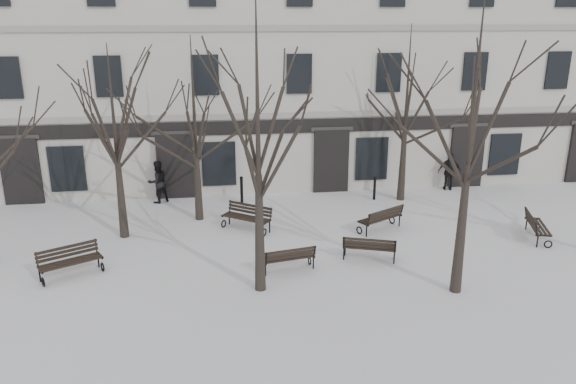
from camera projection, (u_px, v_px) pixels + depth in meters
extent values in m
plane|color=silver|center=(273.00, 270.00, 18.14)|extent=(100.00, 100.00, 0.00)
cube|color=#BAB6AC|center=(246.00, 62.00, 28.73)|extent=(40.00, 10.00, 11.00)
cube|color=gray|center=(254.00, 116.00, 24.56)|extent=(40.00, 0.12, 0.25)
cube|color=gray|center=(252.00, 28.00, 23.43)|extent=(40.00, 0.12, 0.25)
cube|color=black|center=(254.00, 127.00, 24.70)|extent=(40.00, 0.10, 0.60)
cube|color=black|center=(21.00, 171.00, 23.96)|extent=(1.60, 0.22, 2.90)
cube|color=#2D2B28|center=(16.00, 137.00, 23.46)|extent=(1.90, 0.08, 0.18)
cube|color=black|center=(67.00, 169.00, 24.18)|extent=(1.50, 0.14, 2.00)
cube|color=black|center=(176.00, 166.00, 24.76)|extent=(1.60, 0.22, 2.90)
cube|color=#2D2B28|center=(173.00, 133.00, 24.26)|extent=(1.90, 0.08, 0.18)
cube|color=black|center=(219.00, 164.00, 24.99)|extent=(1.50, 0.14, 2.00)
cube|color=black|center=(331.00, 161.00, 25.62)|extent=(1.60, 0.22, 2.90)
cube|color=#2D2B28|center=(332.00, 129.00, 25.12)|extent=(1.90, 0.08, 0.18)
cube|color=black|center=(371.00, 159.00, 25.85)|extent=(1.50, 0.14, 2.00)
cube|color=black|center=(466.00, 157.00, 26.42)|extent=(1.60, 0.22, 2.90)
cube|color=#2D2B28|center=(470.00, 125.00, 25.93)|extent=(1.90, 0.08, 0.18)
cube|color=black|center=(504.00, 154.00, 26.65)|extent=(1.50, 0.14, 2.00)
cube|color=black|center=(7.00, 78.00, 22.76)|extent=(1.10, 0.14, 1.70)
cube|color=black|center=(109.00, 76.00, 23.25)|extent=(1.10, 0.14, 1.70)
cube|color=black|center=(206.00, 75.00, 23.74)|extent=(1.10, 0.14, 1.70)
cube|color=black|center=(299.00, 74.00, 24.24)|extent=(1.10, 0.14, 1.70)
cube|color=black|center=(389.00, 73.00, 24.73)|extent=(1.10, 0.14, 1.70)
cube|color=black|center=(475.00, 71.00, 25.22)|extent=(1.10, 0.14, 1.70)
cube|color=black|center=(558.00, 70.00, 25.72)|extent=(1.10, 0.14, 1.70)
cone|color=black|center=(260.00, 234.00, 16.32)|extent=(0.34, 0.34, 3.57)
cone|color=black|center=(461.00, 235.00, 16.20)|extent=(0.34, 0.34, 3.59)
cone|color=black|center=(121.00, 199.00, 20.37)|extent=(0.34, 0.34, 2.93)
cone|color=black|center=(198.00, 183.00, 22.11)|extent=(0.34, 0.34, 3.01)
cone|color=black|center=(403.00, 165.00, 24.45)|extent=(0.34, 0.34, 3.16)
torus|color=black|center=(43.00, 282.00, 16.98)|extent=(0.19, 0.30, 0.31)
cylinder|color=black|center=(40.00, 275.00, 17.25)|extent=(0.05, 0.05, 0.48)
cube|color=black|center=(40.00, 270.00, 17.02)|extent=(0.33, 0.54, 0.05)
torus|color=black|center=(103.00, 267.00, 17.99)|extent=(0.19, 0.30, 0.31)
cylinder|color=black|center=(98.00, 260.00, 18.26)|extent=(0.05, 0.05, 0.48)
cube|color=black|center=(100.00, 255.00, 18.03)|extent=(0.33, 0.54, 0.05)
cube|color=black|center=(73.00, 264.00, 17.34)|extent=(1.73, 1.00, 0.04)
cube|color=black|center=(71.00, 263.00, 17.46)|extent=(1.73, 1.00, 0.04)
cube|color=black|center=(70.00, 261.00, 17.57)|extent=(1.73, 1.00, 0.04)
cube|color=black|center=(69.00, 260.00, 17.69)|extent=(1.73, 1.00, 0.04)
cube|color=black|center=(68.00, 255.00, 17.68)|extent=(1.70, 0.95, 0.10)
cube|color=black|center=(67.00, 251.00, 17.66)|extent=(1.70, 0.95, 0.10)
cube|color=black|center=(66.00, 247.00, 17.63)|extent=(1.70, 0.95, 0.10)
cylinder|color=black|center=(37.00, 260.00, 17.17)|extent=(0.11, 0.15, 0.53)
cylinder|color=black|center=(96.00, 247.00, 18.18)|extent=(0.11, 0.15, 0.53)
torus|color=black|center=(310.00, 261.00, 18.47)|extent=(0.10, 0.28, 0.28)
cylinder|color=black|center=(313.00, 263.00, 18.13)|extent=(0.05, 0.05, 0.43)
cube|color=black|center=(312.00, 255.00, 18.22)|extent=(0.15, 0.52, 0.05)
torus|color=black|center=(263.00, 268.00, 17.97)|extent=(0.10, 0.28, 0.28)
cylinder|color=black|center=(266.00, 270.00, 17.64)|extent=(0.05, 0.05, 0.43)
cube|color=black|center=(264.00, 261.00, 17.73)|extent=(0.15, 0.52, 0.05)
cube|color=black|center=(286.00, 255.00, 18.16)|extent=(1.69, 0.42, 0.03)
cube|color=black|center=(287.00, 256.00, 18.04)|extent=(1.69, 0.42, 0.03)
cube|color=black|center=(289.00, 258.00, 17.92)|extent=(1.69, 0.42, 0.03)
cube|color=black|center=(290.00, 260.00, 17.80)|extent=(1.69, 0.42, 0.03)
cube|color=black|center=(290.00, 257.00, 17.73)|extent=(1.68, 0.37, 0.09)
cube|color=black|center=(291.00, 254.00, 17.67)|extent=(1.68, 0.37, 0.09)
cube|color=black|center=(291.00, 251.00, 17.62)|extent=(1.68, 0.37, 0.09)
cylinder|color=black|center=(314.00, 252.00, 17.94)|extent=(0.06, 0.14, 0.47)
cylinder|color=black|center=(266.00, 259.00, 17.45)|extent=(0.06, 0.14, 0.47)
torus|color=black|center=(394.00, 256.00, 18.84)|extent=(0.14, 0.28, 0.28)
cylinder|color=black|center=(394.00, 258.00, 18.49)|extent=(0.05, 0.05, 0.44)
cube|color=black|center=(395.00, 249.00, 18.58)|extent=(0.22, 0.53, 0.05)
torus|color=black|center=(345.00, 252.00, 19.15)|extent=(0.14, 0.28, 0.28)
cylinder|color=black|center=(344.00, 254.00, 18.80)|extent=(0.05, 0.05, 0.44)
cube|color=black|center=(345.00, 246.00, 18.89)|extent=(0.22, 0.53, 0.05)
cube|color=black|center=(370.00, 244.00, 18.93)|extent=(1.70, 0.65, 0.03)
cube|color=black|center=(370.00, 246.00, 18.81)|extent=(1.70, 0.65, 0.03)
cube|color=black|center=(369.00, 248.00, 18.68)|extent=(1.70, 0.65, 0.03)
cube|color=black|center=(369.00, 249.00, 18.55)|extent=(1.70, 0.65, 0.03)
cube|color=black|center=(369.00, 246.00, 18.47)|extent=(1.68, 0.60, 0.09)
cube|color=black|center=(369.00, 243.00, 18.42)|extent=(1.68, 0.60, 0.09)
cube|color=black|center=(369.00, 240.00, 18.36)|extent=(1.68, 0.60, 0.09)
cylinder|color=black|center=(395.00, 247.00, 18.29)|extent=(0.08, 0.15, 0.49)
cylinder|color=black|center=(344.00, 243.00, 18.60)|extent=(0.08, 0.15, 0.49)
torus|color=black|center=(224.00, 224.00, 21.65)|extent=(0.23, 0.28, 0.31)
cylinder|color=black|center=(229.00, 218.00, 21.94)|extent=(0.05, 0.05, 0.48)
cube|color=black|center=(226.00, 214.00, 21.71)|extent=(0.39, 0.51, 0.05)
torus|color=black|center=(264.00, 232.00, 20.81)|extent=(0.23, 0.28, 0.31)
cylinder|color=black|center=(270.00, 227.00, 21.10)|extent=(0.05, 0.05, 0.48)
cube|color=black|center=(267.00, 222.00, 20.86)|extent=(0.39, 0.51, 0.05)
cube|color=black|center=(243.00, 220.00, 21.08)|extent=(1.62, 1.23, 0.04)
cube|color=black|center=(245.00, 218.00, 21.21)|extent=(1.62, 1.23, 0.04)
cube|color=black|center=(247.00, 217.00, 21.33)|extent=(1.62, 1.23, 0.04)
cube|color=black|center=(249.00, 216.00, 21.46)|extent=(1.62, 1.23, 0.04)
cube|color=black|center=(250.00, 212.00, 21.45)|extent=(1.59, 1.18, 0.10)
cube|color=black|center=(250.00, 209.00, 21.43)|extent=(1.59, 1.18, 0.10)
cube|color=black|center=(250.00, 205.00, 21.41)|extent=(1.59, 1.18, 0.10)
cylinder|color=black|center=(230.00, 207.00, 21.87)|extent=(0.13, 0.15, 0.54)
cylinder|color=black|center=(271.00, 215.00, 21.03)|extent=(0.13, 0.15, 0.54)
torus|color=black|center=(392.00, 220.00, 22.05)|extent=(0.20, 0.29, 0.30)
cylinder|color=black|center=(399.00, 221.00, 21.73)|extent=(0.05, 0.05, 0.47)
cube|color=black|center=(396.00, 214.00, 21.80)|extent=(0.33, 0.53, 0.05)
torus|color=black|center=(359.00, 230.00, 21.01)|extent=(0.20, 0.29, 0.30)
cylinder|color=black|center=(367.00, 231.00, 20.70)|extent=(0.05, 0.05, 0.47)
cube|color=black|center=(363.00, 224.00, 20.77)|extent=(0.33, 0.53, 0.05)
cube|color=black|center=(376.00, 216.00, 21.46)|extent=(1.69, 1.03, 0.04)
cube|color=black|center=(378.00, 217.00, 21.34)|extent=(1.69, 1.03, 0.04)
cube|color=black|center=(381.00, 218.00, 21.23)|extent=(1.69, 1.03, 0.04)
cube|color=black|center=(384.00, 219.00, 21.12)|extent=(1.69, 1.03, 0.04)
cube|color=black|center=(385.00, 216.00, 21.05)|extent=(1.66, 0.98, 0.09)
cube|color=black|center=(386.00, 213.00, 20.99)|extent=(1.66, 0.98, 0.09)
cube|color=black|center=(386.00, 210.00, 20.94)|extent=(1.66, 0.98, 0.09)
cylinder|color=black|center=(402.00, 210.00, 21.53)|extent=(0.11, 0.15, 0.52)
cylinder|color=black|center=(369.00, 220.00, 20.50)|extent=(0.11, 0.15, 0.52)
torus|color=black|center=(548.00, 244.00, 19.75)|extent=(0.30, 0.14, 0.30)
cylinder|color=black|center=(537.00, 241.00, 19.79)|extent=(0.05, 0.05, 0.46)
cube|color=black|center=(544.00, 236.00, 19.69)|extent=(0.55, 0.22, 0.05)
torus|color=black|center=(536.00, 227.00, 21.38)|extent=(0.30, 0.14, 0.30)
cylinder|color=black|center=(526.00, 224.00, 21.42)|extent=(0.05, 0.05, 0.46)
cube|color=black|center=(532.00, 218.00, 21.32)|extent=(0.55, 0.22, 0.05)
cube|color=black|center=(544.00, 227.00, 20.46)|extent=(0.64, 1.78, 0.04)
cube|color=black|center=(540.00, 226.00, 20.48)|extent=(0.64, 1.78, 0.04)
cube|color=black|center=(536.00, 226.00, 20.51)|extent=(0.64, 1.78, 0.04)
cube|color=black|center=(532.00, 226.00, 20.53)|extent=(0.64, 1.78, 0.04)
cube|color=black|center=(531.00, 222.00, 20.50)|extent=(0.59, 1.77, 0.09)
cube|color=black|center=(531.00, 219.00, 20.46)|extent=(0.59, 1.77, 0.09)
cube|color=black|center=(531.00, 216.00, 20.43)|extent=(0.59, 1.77, 0.09)
cylinder|color=black|center=(537.00, 230.00, 19.67)|extent=(0.15, 0.08, 0.51)
cylinder|color=black|center=(526.00, 213.00, 21.30)|extent=(0.15, 0.08, 0.51)
cylinder|color=black|center=(242.00, 190.00, 24.40)|extent=(0.13, 0.13, 1.09)
sphere|color=black|center=(241.00, 178.00, 24.22)|extent=(0.15, 0.15, 0.15)
cylinder|color=black|center=(374.00, 189.00, 24.78)|extent=(0.12, 0.12, 0.96)
sphere|color=black|center=(375.00, 178.00, 24.63)|extent=(0.13, 0.13, 0.13)
imported|color=black|center=(159.00, 202.00, 24.57)|extent=(1.15, 1.09, 1.87)
imported|color=black|center=(448.00, 190.00, 26.31)|extent=(1.12, 0.65, 1.80)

